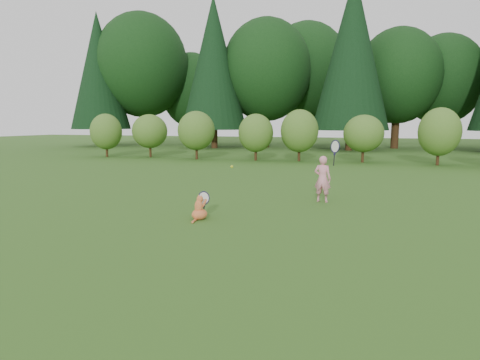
% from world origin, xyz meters
% --- Properties ---
extents(ground, '(100.00, 100.00, 0.00)m').
position_xyz_m(ground, '(0.00, 0.00, 0.00)').
color(ground, '#204F16').
rests_on(ground, ground).
extents(shrub_row, '(28.00, 3.00, 2.80)m').
position_xyz_m(shrub_row, '(0.00, 13.00, 1.40)').
color(shrub_row, '#406D21').
rests_on(shrub_row, ground).
extents(woodland_backdrop, '(48.00, 10.00, 15.00)m').
position_xyz_m(woodland_backdrop, '(0.00, 23.00, 7.50)').
color(woodland_backdrop, black).
rests_on(woodland_backdrop, ground).
extents(child, '(0.67, 0.44, 1.78)m').
position_xyz_m(child, '(1.95, 2.31, 0.62)').
color(child, pink).
rests_on(child, ground).
extents(cat, '(0.47, 0.73, 0.71)m').
position_xyz_m(cat, '(-0.33, -0.35, 0.27)').
color(cat, '#BF5924').
rests_on(cat, ground).
extents(tennis_ball, '(0.07, 0.07, 0.07)m').
position_xyz_m(tennis_ball, '(0.03, 0.72, 1.01)').
color(tennis_ball, '#B9C817').
rests_on(tennis_ball, ground).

